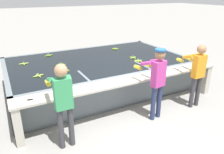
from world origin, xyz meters
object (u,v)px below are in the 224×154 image
(worker_0, at_px, (63,99))
(banana_bunch_floating_7, at_px, (61,65))
(banana_bunch_floating_4, at_px, (38,76))
(banana_bunch_floating_1, at_px, (24,64))
(worker_1, at_px, (157,77))
(worker_2, at_px, (197,70))
(banana_bunch_floating_6, at_px, (49,55))
(banana_bunch_floating_0, at_px, (115,49))
(banana_bunch_floating_3, at_px, (138,61))
(banana_bunch_floating_5, at_px, (64,71))
(knife_0, at_px, (34,99))
(banana_bunch_ledge_0, at_px, (202,64))
(banana_bunch_floating_2, at_px, (133,58))

(worker_0, distance_m, banana_bunch_floating_7, 2.41)
(banana_bunch_floating_4, bearing_deg, banana_bunch_floating_1, 99.40)
(worker_1, xyz_separation_m, worker_2, (1.28, -0.00, -0.04))
(banana_bunch_floating_7, bearing_deg, banana_bunch_floating_6, 94.26)
(worker_1, xyz_separation_m, banana_bunch_floating_0, (0.67, 3.22, -0.14))
(worker_0, relative_size, banana_bunch_floating_3, 6.04)
(banana_bunch_floating_6, bearing_deg, banana_bunch_floating_4, -110.36)
(banana_bunch_floating_4, relative_size, banana_bunch_floating_5, 1.00)
(banana_bunch_floating_6, height_order, banana_bunch_floating_7, same)
(banana_bunch_floating_7, height_order, knife_0, banana_bunch_floating_7)
(worker_0, xyz_separation_m, knife_0, (-0.44, 0.51, -0.13))
(banana_bunch_floating_1, xyz_separation_m, banana_bunch_ledge_0, (4.56, -2.40, 0.00))
(worker_0, bearing_deg, banana_bunch_floating_4, 94.39)
(banana_bunch_floating_6, bearing_deg, banana_bunch_floating_1, -147.13)
(banana_bunch_floating_6, bearing_deg, banana_bunch_floating_3, -39.43)
(banana_bunch_floating_5, distance_m, knife_0, 1.61)
(banana_bunch_floating_2, xyz_separation_m, banana_bunch_ledge_0, (1.43, -1.44, 0.00))
(banana_bunch_floating_6, bearing_deg, worker_1, -64.44)
(banana_bunch_floating_3, distance_m, knife_0, 3.39)
(banana_bunch_floating_0, distance_m, banana_bunch_floating_4, 3.32)
(worker_2, xyz_separation_m, banana_bunch_floating_3, (-0.69, 1.62, -0.10))
(banana_bunch_floating_1, xyz_separation_m, banana_bunch_floating_3, (3.08, -1.31, -0.00))
(worker_0, distance_m, banana_bunch_floating_4, 1.76)
(worker_1, bearing_deg, knife_0, 169.16)
(banana_bunch_ledge_0, bearing_deg, banana_bunch_floating_0, 117.35)
(worker_2, bearing_deg, banana_bunch_floating_3, 112.95)
(worker_1, xyz_separation_m, banana_bunch_floating_3, (0.59, 1.62, -0.14))
(banana_bunch_floating_7, bearing_deg, banana_bunch_floating_5, -95.49)
(worker_1, xyz_separation_m, banana_bunch_floating_1, (-2.49, 2.93, -0.14))
(banana_bunch_floating_2, distance_m, banana_bunch_floating_7, 2.23)
(worker_0, xyz_separation_m, banana_bunch_floating_7, (0.59, 2.33, -0.12))
(worker_2, relative_size, banana_bunch_floating_1, 5.90)
(banana_bunch_floating_1, height_order, banana_bunch_floating_6, same)
(worker_0, height_order, worker_2, worker_0)
(banana_bunch_floating_5, relative_size, knife_0, 0.80)
(banana_bunch_floating_4, bearing_deg, worker_1, -37.17)
(banana_bunch_floating_4, distance_m, banana_bunch_floating_7, 0.93)
(worker_2, relative_size, banana_bunch_floating_4, 5.92)
(banana_bunch_floating_1, bearing_deg, worker_2, -37.83)
(worker_1, relative_size, worker_2, 1.03)
(knife_0, bearing_deg, banana_bunch_floating_0, 39.74)
(banana_bunch_floating_0, bearing_deg, banana_bunch_floating_1, -174.65)
(banana_bunch_floating_3, bearing_deg, worker_0, -149.39)
(worker_1, bearing_deg, banana_bunch_floating_2, 72.26)
(banana_bunch_floating_1, bearing_deg, banana_bunch_floating_2, -16.96)
(banana_bunch_floating_0, distance_m, knife_0, 4.26)
(banana_bunch_floating_1, bearing_deg, banana_bunch_ledge_0, -27.74)
(banana_bunch_floating_0, relative_size, banana_bunch_floating_4, 1.00)
(worker_0, bearing_deg, banana_bunch_floating_6, 81.74)
(banana_bunch_floating_5, xyz_separation_m, banana_bunch_ledge_0, (3.69, -1.25, 0.00))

